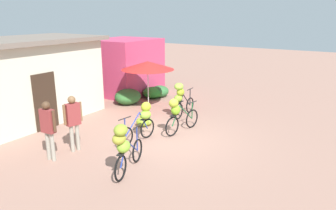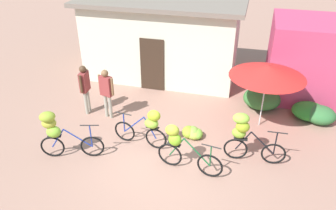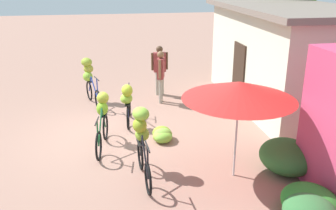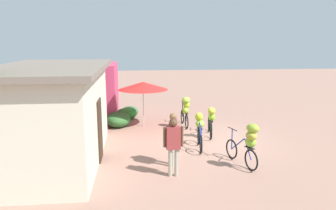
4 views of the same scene
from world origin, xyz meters
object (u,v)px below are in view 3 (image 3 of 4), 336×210
object	(u,v)px
market_umbrella	(239,90)
bicycle_leftmost	(89,77)
bicycle_by_shop	(142,136)
person_vendor	(161,71)
bicycle_center_loaded	(102,117)
person_bystander	(160,65)
building_low	(284,56)
bicycle_near_pile	(128,101)
banana_pile_on_ground	(162,135)

from	to	relation	value
market_umbrella	bicycle_leftmost	bearing A→B (deg)	-149.87
bicycle_by_shop	person_vendor	bearing A→B (deg)	166.18
bicycle_center_loaded	person_bystander	world-z (taller)	person_bystander
bicycle_center_loaded	person_vendor	world-z (taller)	person_vendor
building_low	person_vendor	xyz separation A→B (m)	(-0.80, -3.76, -0.53)
bicycle_leftmost	bicycle_near_pile	xyz separation A→B (m)	(2.16, 1.06, -0.15)
market_umbrella	person_bystander	size ratio (longest dim) A/B	1.31
banana_pile_on_ground	person_vendor	world-z (taller)	person_vendor
bicycle_by_shop	banana_pile_on_ground	size ratio (longest dim) A/B	2.34
bicycle_center_loaded	banana_pile_on_ground	xyz separation A→B (m)	(0.03, 1.45, -0.57)
bicycle_leftmost	person_bystander	distance (m)	2.38
bicycle_by_shop	banana_pile_on_ground	xyz separation A→B (m)	(-1.51, 0.66, -0.70)
building_low	bicycle_by_shop	bearing A→B (deg)	-53.34
banana_pile_on_ground	person_bystander	bearing A→B (deg)	172.09
bicycle_leftmost	bicycle_by_shop	xyz separation A→B (m)	(4.82, 1.17, -0.01)
market_umbrella	banana_pile_on_ground	bearing A→B (deg)	-147.92
bicycle_near_pile	building_low	bearing A→B (deg)	100.83
building_low	bicycle_near_pile	size ratio (longest dim) A/B	3.85
banana_pile_on_ground	person_vendor	size ratio (longest dim) A/B	0.41
bicycle_leftmost	bicycle_near_pile	world-z (taller)	bicycle_leftmost
market_umbrella	bicycle_leftmost	world-z (taller)	market_umbrella
market_umbrella	bicycle_near_pile	size ratio (longest dim) A/B	1.36
building_low	bicycle_center_loaded	distance (m)	6.06
bicycle_center_loaded	person_bystander	xyz separation A→B (m)	(-3.65, 1.96, 0.32)
bicycle_near_pile	bicycle_by_shop	xyz separation A→B (m)	(2.66, 0.11, 0.14)
building_low	market_umbrella	xyz separation A→B (m)	(4.02, -2.98, 0.30)
bicycle_leftmost	banana_pile_on_ground	bearing A→B (deg)	28.95
bicycle_center_loaded	banana_pile_on_ground	size ratio (longest dim) A/B	2.52
market_umbrella	bicycle_center_loaded	distance (m)	3.50
bicycle_near_pile	person_bystander	world-z (taller)	person_bystander
bicycle_near_pile	bicycle_by_shop	world-z (taller)	bicycle_by_shop
bicycle_center_loaded	bicycle_by_shop	world-z (taller)	bicycle_by_shop
person_vendor	market_umbrella	bearing A→B (deg)	9.24
bicycle_leftmost	person_bystander	size ratio (longest dim) A/B	0.99
bicycle_leftmost	bicycle_near_pile	distance (m)	2.41
building_low	bicycle_near_pile	world-z (taller)	building_low
bicycle_by_shop	person_vendor	xyz separation A→B (m)	(-4.40, 1.08, 0.19)
bicycle_near_pile	banana_pile_on_ground	distance (m)	1.49
bicycle_near_pile	person_vendor	xyz separation A→B (m)	(-1.74, 1.19, 0.33)
bicycle_near_pile	bicycle_center_loaded	world-z (taller)	bicycle_center_loaded
market_umbrella	bicycle_leftmost	xyz separation A→B (m)	(-5.23, -3.04, -1.01)
building_low	bicycle_by_shop	distance (m)	6.08
banana_pile_on_ground	person_vendor	bearing A→B (deg)	171.62
bicycle_by_shop	person_bystander	distance (m)	5.33
bicycle_near_pile	banana_pile_on_ground	xyz separation A→B (m)	(1.15, 0.76, -0.56)
building_low	bicycle_leftmost	world-z (taller)	building_low
bicycle_center_loaded	bicycle_by_shop	size ratio (longest dim) A/B	1.08
bicycle_leftmost	market_umbrella	bearing A→B (deg)	30.13
banana_pile_on_ground	bicycle_near_pile	bearing A→B (deg)	-146.29
bicycle_center_loaded	person_vendor	xyz separation A→B (m)	(-2.85, 1.88, 0.32)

